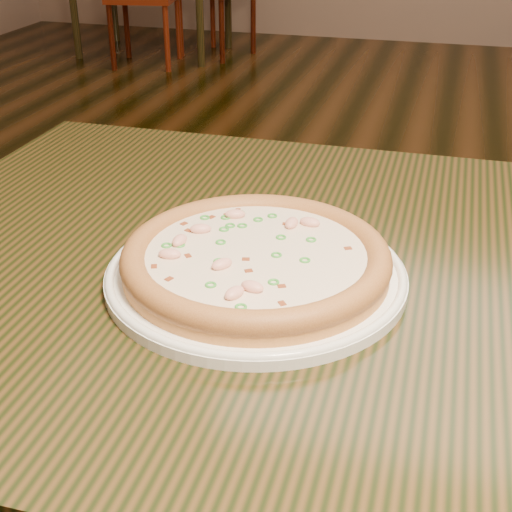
# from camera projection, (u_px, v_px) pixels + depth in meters

# --- Properties ---
(ground) EXTENTS (9.00, 9.00, 0.00)m
(ground) POSITION_uv_depth(u_px,v_px,m) (395.00, 473.00, 1.54)
(ground) COLOR black
(hero_table) EXTENTS (1.20, 0.80, 0.75)m
(hero_table) POSITION_uv_depth(u_px,v_px,m) (366.00, 346.00, 0.84)
(hero_table) COLOR black
(hero_table) RESTS_ON ground
(plate) EXTENTS (0.33, 0.33, 0.02)m
(plate) POSITION_uv_depth(u_px,v_px,m) (256.00, 273.00, 0.77)
(plate) COLOR white
(plate) RESTS_ON hero_table
(pizza) EXTENTS (0.29, 0.29, 0.03)m
(pizza) POSITION_uv_depth(u_px,v_px,m) (256.00, 258.00, 0.76)
(pizza) COLOR #D38343
(pizza) RESTS_ON plate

